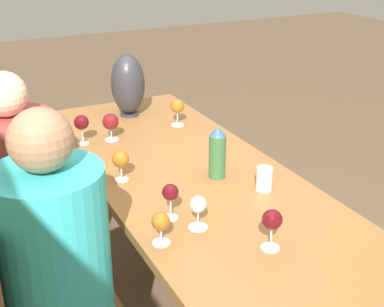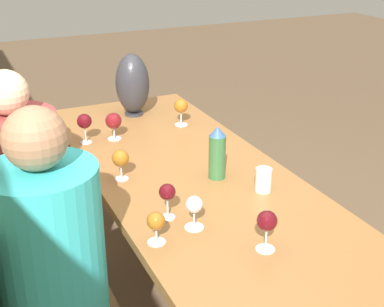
% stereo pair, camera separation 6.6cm
% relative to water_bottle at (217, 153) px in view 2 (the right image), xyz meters
% --- Properties ---
extents(ground_plane, '(14.00, 14.00, 0.00)m').
position_rel_water_bottle_xyz_m(ground_plane, '(0.08, 0.09, -0.84)').
color(ground_plane, brown).
extents(dining_table, '(2.24, 0.82, 0.73)m').
position_rel_water_bottle_xyz_m(dining_table, '(0.08, 0.09, -0.19)').
color(dining_table, '#936033').
rests_on(dining_table, ground_plane).
extents(water_bottle, '(0.07, 0.07, 0.23)m').
position_rel_water_bottle_xyz_m(water_bottle, '(0.00, 0.00, 0.00)').
color(water_bottle, '#336638').
rests_on(water_bottle, dining_table).
extents(water_tumbler, '(0.07, 0.07, 0.10)m').
position_rel_water_bottle_xyz_m(water_tumbler, '(-0.19, -0.12, -0.06)').
color(water_tumbler, silver).
rests_on(water_tumbler, dining_table).
extents(vase, '(0.19, 0.19, 0.35)m').
position_rel_water_bottle_xyz_m(vase, '(0.93, 0.06, 0.07)').
color(vase, '#2D2D33').
rests_on(vase, dining_table).
extents(wine_glass_0, '(0.07, 0.07, 0.15)m').
position_rel_water_bottle_xyz_m(wine_glass_0, '(0.66, -0.12, -0.01)').
color(wine_glass_0, silver).
rests_on(wine_glass_0, dining_table).
extents(wine_glass_1, '(0.07, 0.07, 0.15)m').
position_rel_water_bottle_xyz_m(wine_glass_1, '(-0.56, 0.11, -0.01)').
color(wine_glass_1, silver).
rests_on(wine_glass_1, dining_table).
extents(wine_glass_2, '(0.07, 0.07, 0.15)m').
position_rel_water_bottle_xyz_m(wine_glass_2, '(0.63, 0.41, -0.00)').
color(wine_glass_2, silver).
rests_on(wine_glass_2, dining_table).
extents(wine_glass_3, '(0.08, 0.08, 0.14)m').
position_rel_water_bottle_xyz_m(wine_glass_3, '(0.62, 0.27, -0.02)').
color(wine_glass_3, silver).
rests_on(wine_glass_3, dining_table).
extents(wine_glass_4, '(0.07, 0.07, 0.13)m').
position_rel_water_bottle_xyz_m(wine_glass_4, '(0.16, 0.38, -0.02)').
color(wine_glass_4, silver).
rests_on(wine_glass_4, dining_table).
extents(wine_glass_5, '(0.06, 0.06, 0.14)m').
position_rel_water_bottle_xyz_m(wine_glass_5, '(-0.23, 0.32, -0.01)').
color(wine_glass_5, silver).
rests_on(wine_glass_5, dining_table).
extents(wine_glass_6, '(0.07, 0.07, 0.13)m').
position_rel_water_bottle_xyz_m(wine_glass_6, '(-0.33, 0.26, -0.02)').
color(wine_glass_6, silver).
rests_on(wine_glass_6, dining_table).
extents(wine_glass_7, '(0.06, 0.06, 0.12)m').
position_rel_water_bottle_xyz_m(wine_glass_7, '(-0.37, 0.42, -0.03)').
color(wine_glass_7, silver).
rests_on(wine_glass_7, dining_table).
extents(chair_far, '(0.44, 0.44, 0.94)m').
position_rel_water_bottle_xyz_m(chair_far, '(0.41, 0.85, -0.33)').
color(chair_far, brown).
rests_on(chair_far, ground_plane).
extents(person_near, '(0.36, 0.36, 1.26)m').
position_rel_water_bottle_xyz_m(person_near, '(-0.32, 0.76, -0.17)').
color(person_near, '#2D2D38').
rests_on(person_near, ground_plane).
extents(person_far, '(0.39, 0.39, 1.19)m').
position_rel_water_bottle_xyz_m(person_far, '(0.41, 0.76, -0.21)').
color(person_far, '#2D2D38').
rests_on(person_far, ground_plane).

